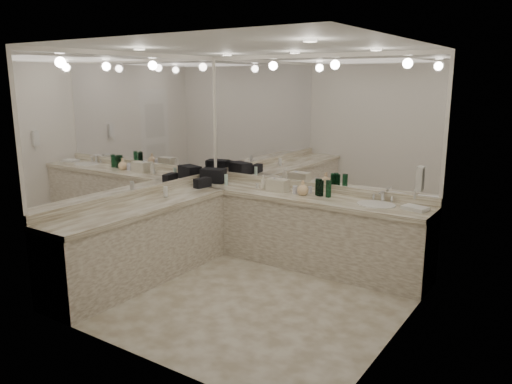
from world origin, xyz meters
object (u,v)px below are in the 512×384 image
Objects in this scene: soap_bottle_a at (263,182)px; soap_bottle_b at (274,184)px; sink at (376,205)px; hand_towel at (415,208)px; cream_cosmetic_case at (278,185)px; soap_bottle_c at (303,188)px; wall_phone at (420,179)px; black_toiletry_bag at (213,176)px.

soap_bottle_a reaches higher than soap_bottle_b.
hand_towel reaches higher than sink.
cream_cosmetic_case is at bearing -4.08° from soap_bottle_a.
soap_bottle_b is (0.17, -0.00, -0.01)m from soap_bottle_a.
cream_cosmetic_case is 0.38m from soap_bottle_c.
soap_bottle_c is (-1.37, -0.04, 0.07)m from hand_towel.
hand_towel is 1.80m from soap_bottle_b.
wall_phone is 2.07m from soap_bottle_b.
soap_bottle_a is (-0.23, 0.02, 0.01)m from cream_cosmetic_case.
sink is at bearing -0.46° from soap_bottle_a.
soap_bottle_c reaches higher than hand_towel.
soap_bottle_b reaches higher than hand_towel.
sink is 1.69× the size of hand_towel.
sink is 1.35× the size of black_toiletry_bag.
hand_towel is 1.42× the size of soap_bottle_a.
wall_phone is 0.69m from hand_towel.
hand_towel is 1.98m from soap_bottle_a.
black_toiletry_bag is 1.97× the size of soap_bottle_b.
black_toiletry_bag is (-2.33, -0.03, 0.10)m from sink.
black_toiletry_bag is 2.76m from hand_towel.
soap_bottle_a is 0.17m from soap_bottle_b.
wall_phone reaches higher than soap_bottle_c.
soap_bottle_b is (-1.80, 0.00, 0.06)m from hand_towel.
soap_bottle_a is 0.61m from soap_bottle_c.
cream_cosmetic_case is at bearing 165.45° from wall_phone.
soap_bottle_c reaches higher than soap_bottle_a.
sink is at bearing 140.43° from wall_phone.
black_toiletry_bag is 0.79m from soap_bottle_a.
wall_phone reaches higher than cream_cosmetic_case.
black_toiletry_bag is (-2.93, 0.47, -0.36)m from wall_phone.
sink is 2.33m from black_toiletry_bag.
sink is 0.91m from wall_phone.
soap_bottle_b is (-1.97, 0.51, -0.37)m from wall_phone.
black_toiletry_bag is 1.40m from soap_bottle_c.
soap_bottle_b is at bearing 165.43° from wall_phone.
soap_bottle_b is (0.96, 0.05, -0.01)m from black_toiletry_bag.
soap_bottle_b is at bearing 164.32° from cream_cosmetic_case.
wall_phone is at bearing -9.03° from black_toiletry_bag.
black_toiletry_bag is at bearing -177.26° from soap_bottle_b.
soap_bottle_a is (0.79, 0.05, -0.00)m from black_toiletry_bag.
soap_bottle_c is (-0.93, -0.03, 0.10)m from sink.
cream_cosmetic_case is at bearing -179.83° from sink.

